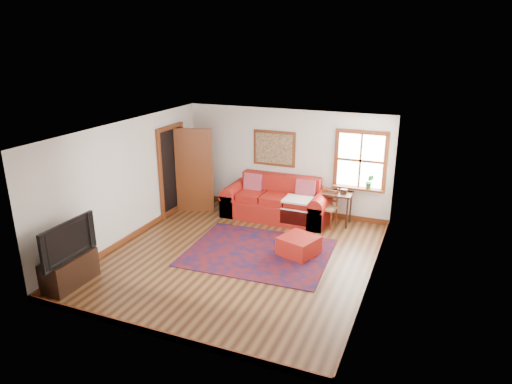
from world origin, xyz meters
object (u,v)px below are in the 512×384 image
at_px(red_ottoman, 299,246).
at_px(ladder_back_chair, 328,206).
at_px(side_table, 338,198).
at_px(media_cabinet, 70,270).
at_px(red_leather_sofa, 277,204).

relative_size(red_ottoman, ladder_back_chair, 0.75).
height_order(side_table, media_cabinet, side_table).
xyz_separation_m(red_leather_sofa, side_table, (1.42, 0.11, 0.31)).
distance_m(red_leather_sofa, media_cabinet, 4.86).
bearing_deg(media_cabinet, side_table, 50.62).
bearing_deg(ladder_back_chair, red_ottoman, -95.03).
height_order(red_leather_sofa, side_table, red_leather_sofa).
height_order(side_table, ladder_back_chair, ladder_back_chair).
distance_m(side_table, media_cabinet, 5.74).
xyz_separation_m(side_table, media_cabinet, (-3.63, -4.43, -0.36)).
bearing_deg(media_cabinet, red_ottoman, 38.11).
relative_size(red_leather_sofa, red_ottoman, 3.76).
relative_size(red_leather_sofa, ladder_back_chair, 2.82).
distance_m(red_leather_sofa, red_ottoman, 2.05).
relative_size(red_leather_sofa, side_table, 3.30).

